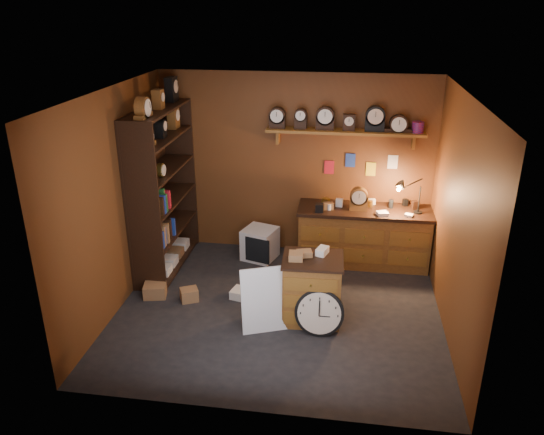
{
  "coord_description": "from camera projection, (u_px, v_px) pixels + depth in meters",
  "views": [
    {
      "loc": [
        0.75,
        -5.68,
        3.64
      ],
      "look_at": [
        -0.13,
        0.35,
        1.11
      ],
      "focal_mm": 35.0,
      "sensor_mm": 36.0,
      "label": 1
    }
  ],
  "objects": [
    {
      "name": "room_shell",
      "position": [
        284.0,
        177.0,
        6.12
      ],
      "size": [
        4.02,
        3.62,
        2.71
      ],
      "color": "brown",
      "rests_on": "ground"
    },
    {
      "name": "low_cabinet",
      "position": [
        312.0,
        287.0,
        6.35
      ],
      "size": [
        0.73,
        0.63,
        0.9
      ],
      "rotation": [
        0.0,
        0.0,
        0.04
      ],
      "color": "brown",
      "rests_on": "ground"
    },
    {
      "name": "floor_box_b",
      "position": [
        239.0,
        293.0,
        6.95
      ],
      "size": [
        0.24,
        0.27,
        0.11
      ],
      "primitive_type": "cube",
      "rotation": [
        0.0,
        0.0,
        -0.24
      ],
      "color": "white",
      "rests_on": "ground"
    },
    {
      "name": "floor_box_c",
      "position": [
        189.0,
        295.0,
        6.86
      ],
      "size": [
        0.28,
        0.26,
        0.16
      ],
      "primitive_type": "cube",
      "rotation": [
        0.0,
        0.0,
        0.46
      ],
      "color": "olive",
      "rests_on": "ground"
    },
    {
      "name": "white_panel",
      "position": [
        267.0,
        328.0,
        6.31
      ],
      "size": [
        0.62,
        0.38,
        0.8
      ],
      "primitive_type": "cube",
      "rotation": [
        -0.17,
        0.0,
        0.37
      ],
      "color": "silver",
      "rests_on": "ground"
    },
    {
      "name": "floor_box_a",
      "position": [
        155.0,
        290.0,
        6.95
      ],
      "size": [
        0.33,
        0.29,
        0.17
      ],
      "primitive_type": "cube",
      "rotation": [
        0.0,
        0.0,
        0.21
      ],
      "color": "olive",
      "rests_on": "ground"
    },
    {
      "name": "shelving_unit",
      "position": [
        160.0,
        184.0,
        7.34
      ],
      "size": [
        0.47,
        1.6,
        2.58
      ],
      "color": "black",
      "rests_on": "ground"
    },
    {
      "name": "mini_fridge",
      "position": [
        260.0,
        244.0,
        7.93
      ],
      "size": [
        0.57,
        0.59,
        0.47
      ],
      "rotation": [
        0.0,
        0.0,
        -0.3
      ],
      "color": "silver",
      "rests_on": "ground"
    },
    {
      "name": "workbench",
      "position": [
        364.0,
        233.0,
        7.71
      ],
      "size": [
        1.91,
        0.66,
        1.36
      ],
      "color": "brown",
      "rests_on": "ground"
    },
    {
      "name": "floor",
      "position": [
        278.0,
        310.0,
        6.68
      ],
      "size": [
        4.0,
        4.0,
        0.0
      ],
      "primitive_type": "plane",
      "color": "black",
      "rests_on": "ground"
    },
    {
      "name": "big_round_clock",
      "position": [
        319.0,
        313.0,
        6.11
      ],
      "size": [
        0.57,
        0.18,
        0.57
      ],
      "color": "black",
      "rests_on": "ground"
    }
  ]
}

